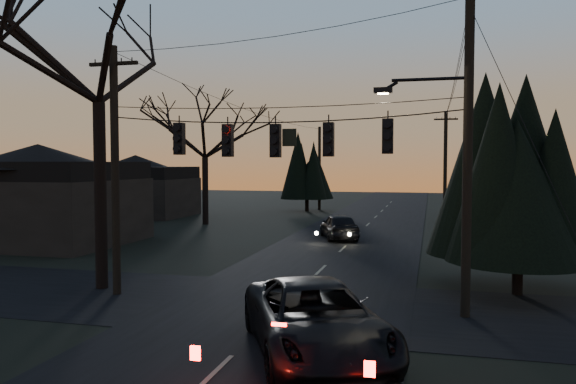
% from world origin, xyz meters
% --- Properties ---
extents(main_road, '(8.00, 120.00, 0.02)m').
position_xyz_m(main_road, '(0.00, 20.00, 0.01)').
color(main_road, black).
rests_on(main_road, ground).
extents(cross_road, '(60.00, 7.00, 0.02)m').
position_xyz_m(cross_road, '(0.00, 10.00, 0.01)').
color(cross_road, black).
rests_on(cross_road, ground).
extents(utility_pole_right, '(5.00, 0.30, 10.00)m').
position_xyz_m(utility_pole_right, '(5.50, 10.00, 0.00)').
color(utility_pole_right, black).
rests_on(utility_pole_right, ground).
extents(utility_pole_left, '(1.80, 0.30, 8.50)m').
position_xyz_m(utility_pole_left, '(-6.00, 10.00, 0.00)').
color(utility_pole_left, black).
rests_on(utility_pole_left, ground).
extents(utility_pole_far_r, '(1.80, 0.30, 8.50)m').
position_xyz_m(utility_pole_far_r, '(5.50, 38.00, 0.00)').
color(utility_pole_far_r, black).
rests_on(utility_pole_far_r, ground).
extents(utility_pole_far_l, '(0.30, 0.30, 8.00)m').
position_xyz_m(utility_pole_far_l, '(-6.00, 46.00, 0.00)').
color(utility_pole_far_l, black).
rests_on(utility_pole_far_l, ground).
extents(span_signal_assembly, '(11.50, 0.44, 1.52)m').
position_xyz_m(span_signal_assembly, '(-0.24, 10.00, 5.30)').
color(span_signal_assembly, black).
rests_on(span_signal_assembly, ground).
extents(bare_tree_left, '(9.18, 9.18, 13.39)m').
position_xyz_m(bare_tree_left, '(-7.04, 10.70, 9.36)').
color(bare_tree_left, black).
rests_on(bare_tree_left, ground).
extents(evergreen_right, '(4.87, 4.87, 7.77)m').
position_xyz_m(evergreen_right, '(7.40, 13.37, 4.48)').
color(evergreen_right, black).
rests_on(evergreen_right, ground).
extents(bare_tree_dist, '(6.95, 6.95, 9.88)m').
position_xyz_m(bare_tree_dist, '(-11.65, 31.30, 6.90)').
color(bare_tree_dist, black).
rests_on(bare_tree_dist, ground).
extents(evergreen_dist, '(3.52, 3.52, 6.57)m').
position_xyz_m(evergreen_dist, '(-6.83, 44.17, 3.87)').
color(evergreen_dist, black).
rests_on(evergreen_dist, ground).
extents(house_left_near, '(10.00, 8.00, 5.60)m').
position_xyz_m(house_left_near, '(-17.00, 20.00, 2.80)').
color(house_left_near, black).
rests_on(house_left_near, ground).
extents(house_left_far, '(9.00, 7.00, 5.20)m').
position_xyz_m(house_left_far, '(-20.00, 36.00, 2.60)').
color(house_left_far, black).
rests_on(house_left_far, ground).
extents(suv_near, '(5.11, 6.72, 1.70)m').
position_xyz_m(suv_near, '(1.89, 5.63, 0.85)').
color(suv_near, black).
rests_on(suv_near, ground).
extents(sedan_oncoming_a, '(3.22, 4.84, 1.53)m').
position_xyz_m(sedan_oncoming_a, '(-0.80, 25.77, 0.77)').
color(sedan_oncoming_a, black).
rests_on(sedan_oncoming_a, ground).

